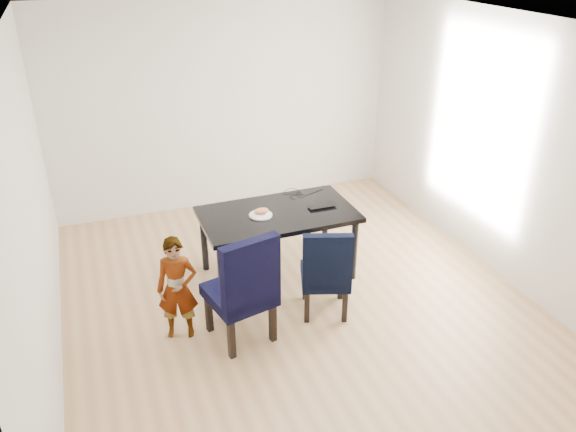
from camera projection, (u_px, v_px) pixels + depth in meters
name	position (u px, v px, depth m)	size (l,w,h in m)	color
floor	(295.00, 298.00, 5.75)	(4.50, 5.00, 0.01)	tan
ceiling	(297.00, 22.00, 4.52)	(4.50, 5.00, 0.01)	white
wall_back	(224.00, 106.00, 7.22)	(4.50, 0.01, 2.70)	silver
wall_front	(464.00, 345.00, 3.05)	(4.50, 0.01, 2.70)	white
wall_left	(30.00, 216.00, 4.42)	(0.01, 5.00, 2.70)	silver
wall_right	(497.00, 147.00, 5.85)	(0.01, 5.00, 2.70)	white
dining_table	(278.00, 244.00, 6.00)	(1.60, 0.90, 0.75)	black
chair_left	(239.00, 285.00, 4.98)	(0.53, 0.56, 1.11)	black
chair_right	(325.00, 269.00, 5.36)	(0.46, 0.48, 0.95)	black
child	(177.00, 289.00, 5.02)	(0.37, 0.24, 1.01)	orange
plate	(261.00, 215.00, 5.76)	(0.24, 0.24, 0.01)	silver
sandwich	(261.00, 211.00, 5.75)	(0.16, 0.07, 0.06)	#BC6C43
laptop	(320.00, 204.00, 5.97)	(0.30, 0.19, 0.02)	black
cable_tangle	(297.00, 196.00, 6.17)	(0.16, 0.16, 0.01)	black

